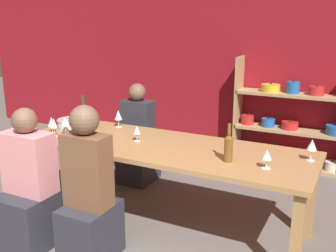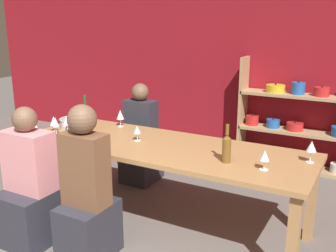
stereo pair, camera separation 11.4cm
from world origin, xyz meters
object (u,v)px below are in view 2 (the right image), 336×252
Objects in this scene: wine_bottle_green at (227,148)px; wine_bottle_dark at (86,117)px; wine_glass_white_c at (56,123)px; wine_glass_empty_b at (265,156)px; dining_table at (163,154)px; wine_glass_red_c at (36,128)px; wine_glass_red_a at (54,121)px; wine_glass_empty_a at (67,121)px; wine_glass_red_b at (311,147)px; person_far_a at (141,145)px; mixing_bowl at (72,122)px; cell_phone at (100,141)px; person_near_b at (32,194)px; wine_glass_white_b at (137,130)px; person_near_a at (87,202)px; shelf_unit at (294,129)px; wine_glass_white_a at (120,115)px.

wine_bottle_dark is (-1.53, 0.16, 0.02)m from wine_bottle_green.
wine_bottle_green reaches higher than wine_glass_white_c.
dining_table is at bearing 170.99° from wine_glass_empty_b.
wine_glass_red_c reaches higher than dining_table.
wine_glass_empty_a is at bearing 6.89° from wine_glass_red_a.
wine_bottle_dark reaches higher than wine_glass_white_c.
person_far_a is at bearing 162.70° from wine_glass_red_b.
mixing_bowl reaches higher than cell_phone.
person_near_b reaches higher than wine_glass_white_c.
wine_bottle_green is 1.54m from wine_bottle_dark.
wine_glass_red_a is (-1.79, -0.01, -0.01)m from wine_bottle_green.
wine_glass_white_c is at bearing 72.36° from person_far_a.
wine_glass_red_a is at bearing -172.33° from wine_glass_red_b.
wine_glass_white_b is 1.00× the size of wine_glass_red_c.
cell_phone is 0.14× the size of person_near_b.
wine_glass_red_a is 1.13m from person_near_a.
mixing_bowl is 1.65× the size of wine_glass_red_a.
mixing_bowl is 0.71× the size of wine_bottle_dark.
wine_glass_red_a is at bearing -130.57° from shelf_unit.
wine_glass_white_b is 0.36m from cell_phone.
cell_phone is at bearing -148.93° from wine_glass_white_b.
dining_table is (-0.74, -2.05, 0.18)m from shelf_unit.
wine_glass_white_b is 0.96m from wine_glass_red_c.
wine_bottle_green is 0.30m from wine_glass_empty_b.
wine_glass_empty_a reaches higher than dining_table.
wine_bottle_dark is 0.30m from wine_glass_white_c.
shelf_unit is 1.20× the size of person_near_b.
wine_glass_white_b is at bearing -115.97° from shelf_unit.
wine_bottle_dark is 2.21× the size of cell_phone.
wine_glass_empty_a is 0.81m from person_near_b.
wine_bottle_dark is at bearing 129.33° from person_near_a.
person_far_a is at bearing 107.07° from person_near_a.
person_near_a is 1.06× the size of person_near_b.
person_near_a is at bearing 3.01° from person_near_b.
person_near_b is at bearing -157.30° from wine_bottle_green.
wine_bottle_green is 1.76× the size of wine_glass_white_c.
wine_glass_empty_b is (1.64, -0.48, -0.01)m from wine_glass_white_a.
dining_table is 0.91m from wine_bottle_dark.
shelf_unit reaches higher than wine_bottle_green.
mixing_bowl is at bearing -146.79° from wine_glass_white_a.
dining_table is 0.59m from cell_phone.
wine_glass_white_b reaches higher than dining_table.
person_far_a is at bearing 133.09° from dining_table.
wine_glass_white_c is at bearing -170.16° from wine_glass_red_b.
wine_glass_red_a reaches higher than dining_table.
person_far_a is 1.54m from person_near_b.
wine_glass_red_c is 0.11× the size of person_near_a.
person_far_a reaches higher than wine_glass_red_b.
wine_glass_red_c is (-0.15, -0.26, -0.03)m from wine_glass_empty_a.
wine_glass_red_a is at bearing 116.58° from person_near_b.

